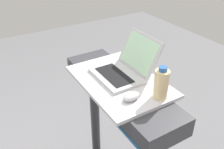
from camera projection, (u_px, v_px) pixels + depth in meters
desk_board at (119, 81)px, 1.42m from camera, size 0.61×0.41×0.02m
laptop at (124, 68)px, 1.44m from camera, size 0.30×0.32×0.22m
computer_mouse at (131, 96)px, 1.24m from camera, size 0.07×0.11×0.03m
water_bottle at (161, 84)px, 1.22m from camera, size 0.07×0.07×0.18m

